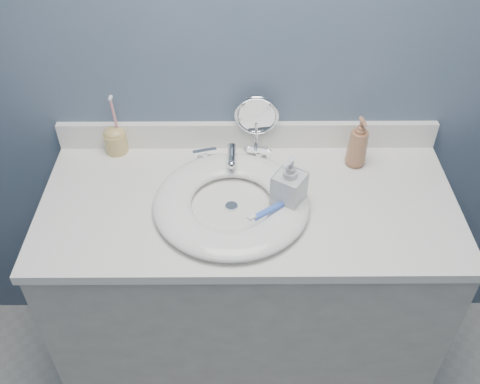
{
  "coord_description": "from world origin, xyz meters",
  "views": [
    {
      "loc": [
        -0.03,
        -0.17,
        1.94
      ],
      "look_at": [
        -0.03,
        0.94,
        0.94
      ],
      "focal_mm": 40.0,
      "sensor_mm": 36.0,
      "label": 1
    }
  ],
  "objects_px": {
    "soap_bottle_clear": "(289,184)",
    "toothbrush_holder": "(115,139)",
    "makeup_mirror": "(256,122)",
    "soap_bottle_amber": "(358,142)"
  },
  "relations": [
    {
      "from": "soap_bottle_clear",
      "to": "toothbrush_holder",
      "type": "relative_size",
      "value": 0.87
    },
    {
      "from": "makeup_mirror",
      "to": "soap_bottle_amber",
      "type": "bearing_deg",
      "value": -9.86
    },
    {
      "from": "makeup_mirror",
      "to": "toothbrush_holder",
      "type": "bearing_deg",
      "value": -176.97
    },
    {
      "from": "makeup_mirror",
      "to": "toothbrush_holder",
      "type": "height_order",
      "value": "toothbrush_holder"
    },
    {
      "from": "soap_bottle_amber",
      "to": "toothbrush_holder",
      "type": "height_order",
      "value": "toothbrush_holder"
    },
    {
      "from": "soap_bottle_amber",
      "to": "toothbrush_holder",
      "type": "relative_size",
      "value": 0.82
    },
    {
      "from": "soap_bottle_amber",
      "to": "toothbrush_holder",
      "type": "xyz_separation_m",
      "value": [
        -0.76,
        0.07,
        -0.04
      ]
    },
    {
      "from": "soap_bottle_amber",
      "to": "soap_bottle_clear",
      "type": "height_order",
      "value": "soap_bottle_clear"
    },
    {
      "from": "soap_bottle_amber",
      "to": "toothbrush_holder",
      "type": "distance_m",
      "value": 0.77
    },
    {
      "from": "soap_bottle_clear",
      "to": "toothbrush_holder",
      "type": "xyz_separation_m",
      "value": [
        -0.54,
        0.27,
        -0.04
      ]
    }
  ]
}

